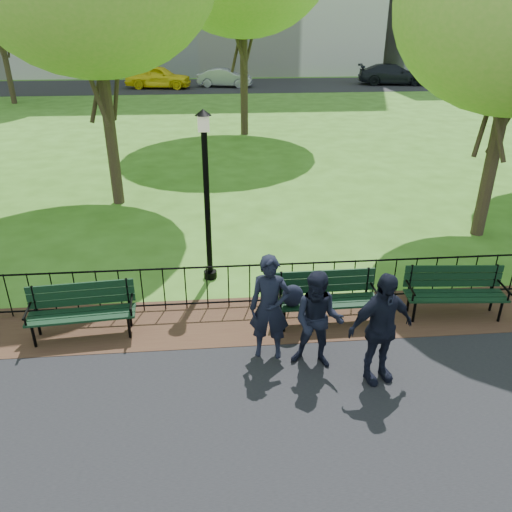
{
  "coord_description": "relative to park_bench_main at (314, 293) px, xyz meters",
  "views": [
    {
      "loc": [
        -1.61,
        -6.18,
        5.06
      ],
      "look_at": [
        -0.93,
        1.5,
        1.31
      ],
      "focal_mm": 35.0,
      "sensor_mm": 36.0,
      "label": 1
    }
  ],
  "objects": [
    {
      "name": "ground",
      "position": [
        -0.09,
        -1.31,
        -0.63
      ],
      "size": [
        120.0,
        120.0,
        0.0
      ],
      "primitive_type": "plane",
      "color": "#38641A"
    },
    {
      "name": "dirt_strip",
      "position": [
        -0.09,
        0.19,
        -0.61
      ],
      "size": [
        60.0,
        1.6,
        0.01
      ],
      "primitive_type": "cube",
      "color": "#382117",
      "rests_on": "ground"
    },
    {
      "name": "far_street",
      "position": [
        -0.09,
        33.69,
        -0.62
      ],
      "size": [
        70.0,
        9.0,
        0.01
      ],
      "primitive_type": "cube",
      "color": "black",
      "rests_on": "ground"
    },
    {
      "name": "iron_fence",
      "position": [
        -0.09,
        0.69,
        -0.13
      ],
      "size": [
        24.06,
        0.06,
        1.0
      ],
      "color": "black",
      "rests_on": "ground"
    },
    {
      "name": "park_bench_main",
      "position": [
        0.0,
        0.0,
        0.0
      ],
      "size": [
        1.84,
        0.6,
        1.04
      ],
      "rotation": [
        0.0,
        0.0,
        0.01
      ],
      "color": "black",
      "rests_on": "ground"
    },
    {
      "name": "park_bench_left_a",
      "position": [
        -4.04,
        0.04,
        -0.04
      ],
      "size": [
        1.83,
        0.7,
        1.02
      ],
      "rotation": [
        0.0,
        0.0,
        0.08
      ],
      "color": "black",
      "rests_on": "ground"
    },
    {
      "name": "park_bench_right_a",
      "position": [
        2.62,
        0.09,
        -0.04
      ],
      "size": [
        1.84,
        0.7,
        1.02
      ],
      "rotation": [
        0.0,
        0.0,
        -0.08
      ],
      "color": "black",
      "rests_on": "ground"
    },
    {
      "name": "lamppost",
      "position": [
        -1.84,
        1.92,
        1.28
      ],
      "size": [
        0.31,
        0.31,
        3.5
      ],
      "color": "black",
      "rests_on": "ground"
    },
    {
      "name": "person_left",
      "position": [
        -0.89,
        -0.84,
        0.27
      ],
      "size": [
        0.71,
        0.53,
        1.77
      ],
      "primitive_type": "imported",
      "rotation": [
        0.0,
        0.0,
        -0.18
      ],
      "color": "black",
      "rests_on": "asphalt_path"
    },
    {
      "name": "person_mid",
      "position": [
        -0.18,
        -1.17,
        0.2
      ],
      "size": [
        0.88,
        0.64,
        1.64
      ],
      "primitive_type": "imported",
      "rotation": [
        0.0,
        0.0,
        -0.32
      ],
      "color": "black",
      "rests_on": "asphalt_path"
    },
    {
      "name": "person_right",
      "position": [
        0.66,
        -1.57,
        0.29
      ],
      "size": [
        1.13,
        0.68,
        1.8
      ],
      "primitive_type": "imported",
      "rotation": [
        0.0,
        0.0,
        0.26
      ],
      "color": "black",
      "rests_on": "asphalt_path"
    },
    {
      "name": "taxi",
      "position": [
        -5.52,
        32.49,
        0.21
      ],
      "size": [
        5.1,
        2.71,
        1.65
      ],
      "primitive_type": "imported",
      "rotation": [
        0.0,
        0.0,
        1.41
      ],
      "color": "yellow",
      "rests_on": "far_street"
    },
    {
      "name": "sedan_silver",
      "position": [
        -0.53,
        32.83,
        0.07
      ],
      "size": [
        4.33,
        2.24,
        1.36
      ],
      "primitive_type": "imported",
      "rotation": [
        0.0,
        0.0,
        1.37
      ],
      "color": "#979A9E",
      "rests_on": "far_street"
    },
    {
      "name": "sedan_dark",
      "position": [
        12.75,
        33.15,
        0.16
      ],
      "size": [
        5.61,
        2.99,
        1.55
      ],
      "primitive_type": "imported",
      "rotation": [
        0.0,
        0.0,
        1.41
      ],
      "color": "black",
      "rests_on": "far_street"
    }
  ]
}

